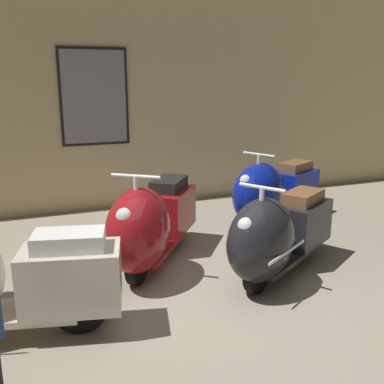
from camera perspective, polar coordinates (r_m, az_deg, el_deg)
ground_plane at (r=4.27m, az=4.00°, el=-14.18°), size 60.00×60.00×0.00m
showroom_back_wall at (r=7.19m, az=-9.93°, el=13.46°), size 18.00×0.63×3.89m
scooter_1 at (r=4.80m, az=-5.48°, el=-4.15°), size 1.53×1.80×1.13m
scooter_2 at (r=4.62m, az=10.58°, el=-5.51°), size 1.75×1.33×1.07m
scooter_3 at (r=6.29m, az=9.99°, el=-0.04°), size 1.81×1.25×1.08m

